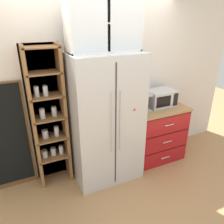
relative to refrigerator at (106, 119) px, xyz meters
The scene contains 12 objects.
ground_plane 0.92m from the refrigerator, 90.00° to the right, with size 10.71×10.71×0.00m, color tan.
wall_back_cream 0.51m from the refrigerator, 90.00° to the left, with size 5.01×0.10×2.55m, color silver.
refrigerator is the anchor object (origin of this frame).
pantry_shelf_column 0.79m from the refrigerator, 161.77° to the left, with size 0.49×0.32×1.96m.
counter_cabinet 1.05m from the refrigerator, ahead, with size 0.89×0.59×0.93m.
microwave 1.01m from the refrigerator, ahead, with size 0.44×0.33×0.26m.
coffee_maker 0.67m from the refrigerator, ahead, with size 0.17×0.20×0.31m.
mug_red 1.32m from the refrigerator, ahead, with size 0.11×0.07×0.09m.
mug_cream 0.95m from the refrigerator, ahead, with size 0.11×0.07×0.09m.
bottle_green 0.96m from the refrigerator, ahead, with size 0.06×0.06×0.25m.
upper_cabinet 1.25m from the refrigerator, 90.00° to the left, with size 0.92×0.32×0.66m.
chalkboard_menu 1.35m from the refrigerator, 166.98° to the left, with size 0.60×0.04×1.53m.
Camera 1 is at (-1.09, -2.52, 2.23)m, focal length 34.88 mm.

